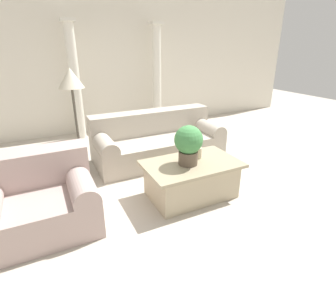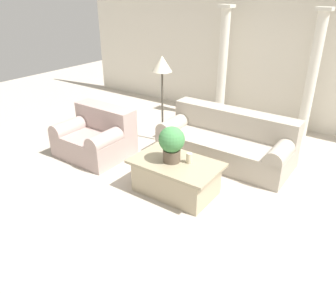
{
  "view_description": "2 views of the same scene",
  "coord_description": "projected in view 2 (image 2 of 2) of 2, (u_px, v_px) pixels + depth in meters",
  "views": [
    {
      "loc": [
        -1.72,
        -2.94,
        1.88
      ],
      "look_at": [
        -0.26,
        -0.01,
        0.61
      ],
      "focal_mm": 28.0,
      "sensor_mm": 36.0,
      "label": 1
    },
    {
      "loc": [
        2.1,
        -3.63,
        2.6
      ],
      "look_at": [
        -0.34,
        -0.19,
        0.58
      ],
      "focal_mm": 35.0,
      "sensor_mm": 36.0,
      "label": 2
    }
  ],
  "objects": [
    {
      "name": "ground_plane",
      "position": [
        194.0,
        183.0,
        4.89
      ],
      "size": [
        16.0,
        16.0,
        0.0
      ],
      "primitive_type": "plane",
      "color": "#BCB2A3"
    },
    {
      "name": "wall_back",
      "position": [
        278.0,
        46.0,
        6.49
      ],
      "size": [
        10.0,
        0.06,
        3.2
      ],
      "color": "silver",
      "rests_on": "ground_plane"
    },
    {
      "name": "sofa_long",
      "position": [
        227.0,
        141.0,
        5.47
      ],
      "size": [
        2.17,
        0.95,
        0.8
      ],
      "color": "#ADA393",
      "rests_on": "ground_plane"
    },
    {
      "name": "loveseat",
      "position": [
        96.0,
        136.0,
        5.63
      ],
      "size": [
        1.16,
        0.95,
        0.8
      ],
      "color": "#B09891",
      "rests_on": "ground_plane"
    },
    {
      "name": "coffee_table",
      "position": [
        176.0,
        177.0,
        4.57
      ],
      "size": [
        1.22,
        0.75,
        0.48
      ],
      "color": "tan",
      "rests_on": "ground_plane"
    },
    {
      "name": "potted_plant",
      "position": [
        172.0,
        142.0,
        4.38
      ],
      "size": [
        0.35,
        0.35,
        0.5
      ],
      "color": "brown",
      "rests_on": "coffee_table"
    },
    {
      "name": "pillar_candle",
      "position": [
        189.0,
        158.0,
        4.42
      ],
      "size": [
        0.08,
        0.08,
        0.14
      ],
      "color": "beige",
      "rests_on": "coffee_table"
    },
    {
      "name": "floor_lamp",
      "position": [
        162.0,
        69.0,
        5.66
      ],
      "size": [
        0.35,
        0.35,
        1.6
      ],
      "color": "#4C473D",
      "rests_on": "ground_plane"
    },
    {
      "name": "column_left",
      "position": [
        223.0,
        64.0,
        6.89
      ],
      "size": [
        0.27,
        0.27,
        2.35
      ],
      "color": "silver",
      "rests_on": "ground_plane"
    },
    {
      "name": "column_right",
      "position": [
        312.0,
        75.0,
        5.95
      ],
      "size": [
        0.27,
        0.27,
        2.35
      ],
      "color": "silver",
      "rests_on": "ground_plane"
    }
  ]
}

